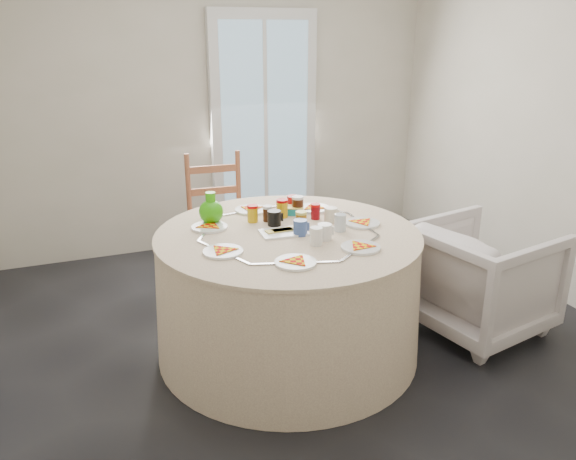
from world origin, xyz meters
name	(u,v)px	position (x,y,z in m)	size (l,w,h in m)	color
floor	(308,340)	(0.00, 0.00, 0.00)	(4.00, 4.00, 0.00)	black
wall_back	(220,104)	(0.00, 2.00, 1.30)	(4.00, 0.02, 2.60)	#BCB5A3
wall_right	(570,123)	(2.00, 0.00, 1.30)	(0.02, 4.00, 2.60)	#BCB5A3
glass_door	(264,130)	(0.40, 1.95, 1.05)	(1.00, 0.08, 2.10)	silver
table	(288,295)	(-0.15, -0.04, 0.38)	(1.63, 1.63, 0.82)	beige
wooden_chair	(220,228)	(-0.29, 1.06, 0.47)	(0.46, 0.44, 1.04)	#A96245
armchair	(481,275)	(1.13, -0.27, 0.39)	(0.79, 0.74, 0.81)	beige
place_settings	(288,235)	(-0.15, -0.04, 0.77)	(1.18, 1.18, 0.02)	silver
jar_cluster	(283,215)	(-0.10, 0.17, 0.82)	(0.44, 0.22, 0.13)	brown
butter_tub	(293,214)	(0.01, 0.27, 0.79)	(0.13, 0.10, 0.05)	teal
green_pitcher	(211,210)	(-0.54, 0.29, 0.87)	(0.15, 0.15, 0.20)	#31A80B
cheese_platter	(284,236)	(-0.19, -0.05, 0.77)	(0.27, 0.17, 0.03)	silver
mugs_glasses	(309,224)	(-0.01, -0.01, 0.81)	(0.62, 0.62, 0.11)	gray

